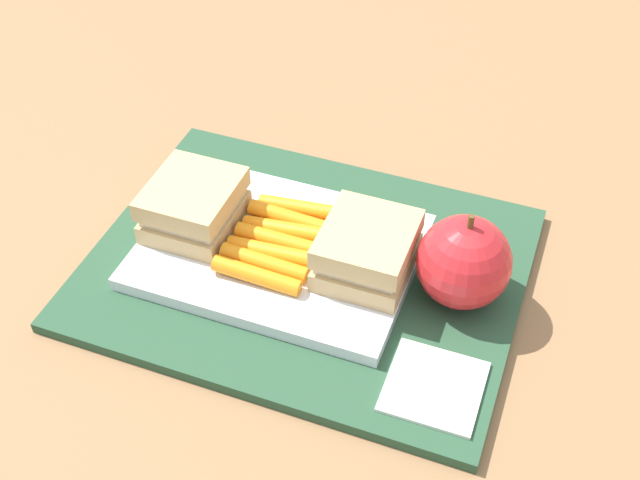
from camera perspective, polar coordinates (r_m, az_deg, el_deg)
ground_plane at (r=0.71m, az=-0.94°, el=-2.20°), size 2.40×2.40×0.00m
lunchbag_mat at (r=0.71m, az=-0.95°, el=-1.92°), size 0.36×0.28×0.01m
food_tray at (r=0.71m, az=-2.85°, el=-0.78°), size 0.23×0.17×0.01m
sandwich_half_left at (r=0.71m, az=-8.71°, el=2.37°), size 0.07×0.08×0.04m
sandwich_half_right at (r=0.67m, az=3.26°, el=-0.72°), size 0.07×0.08×0.04m
carrot_sticks_bundle at (r=0.70m, az=-2.91°, el=-0.02°), size 0.08×0.10×0.02m
apple at (r=0.66m, az=9.88°, el=-1.51°), size 0.08×0.08×0.09m
paper_napkin at (r=0.62m, az=7.86°, el=-9.96°), size 0.07×0.07×0.00m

